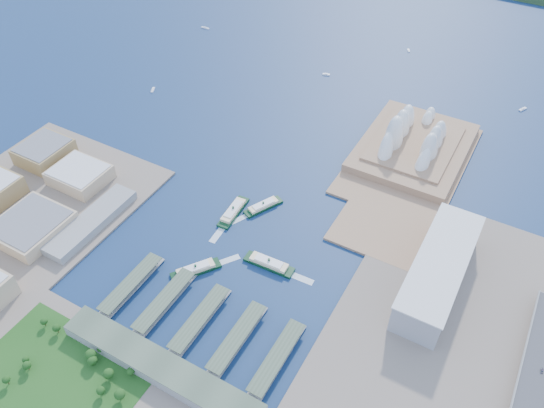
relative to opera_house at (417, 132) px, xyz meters
The scene contains 18 objects.
ground 300.75m from the opera_house, 110.56° to the right, with size 3000.00×3000.00×0.00m, color #10224A.
peninsula 36.56m from the opera_house, 82.87° to the right, with size 135.00×220.00×3.00m, color #997454.
opera_house is the anchor object (origin of this frame).
toaster_building 219.62m from the opera_house, 65.77° to the right, with size 45.00×155.00×35.00m, color gray.
west_buildings 498.76m from the opera_house, 135.41° to the right, with size 200.00×280.00×27.00m, color #997E4C, non-canonical shape.
ferry_wharves 367.50m from the opera_house, 104.38° to the right, with size 184.00×90.00×9.30m, color #455440, non-canonical shape.
terminal_building 425.27m from the opera_house, 102.24° to the right, with size 200.00×28.00×12.00m, color gray.
park 498.56m from the opera_house, 109.34° to the right, with size 150.00×110.00×16.00m, color #194714, non-canonical shape.
ferry_a 258.74m from the opera_house, 123.87° to the right, with size 13.94×54.75×10.35m, color #0C3319, non-canonical shape.
ferry_b 224.10m from the opera_house, 122.02° to the right, with size 12.37×48.61×9.19m, color #0C3319, non-canonical shape.
ferry_c 333.73m from the opera_house, 113.18° to the right, with size 13.44×52.81×9.99m, color #0C3319, non-canonical shape.
ferry_d 271.71m from the opera_house, 104.72° to the right, with size 13.99×54.98×10.40m, color #0C3319, non-canonical shape.
boat_a 399.00m from the opera_house, behind, with size 3.46×13.82×2.67m, color white, non-canonical shape.
boat_b 223.88m from the opera_house, 146.00° to the left, with size 3.90×11.14×3.01m, color white, non-canonical shape.
boat_c 207.43m from the opera_house, 58.50° to the left, with size 3.90×13.36×3.01m, color white, non-canonical shape.
boat_d 477.08m from the opera_house, 159.56° to the left, with size 3.45×15.76×2.66m, color white, non-canonical shape.
boat_e 284.14m from the opera_house, 109.91° to the left, with size 3.20×10.07×2.47m, color white, non-canonical shape.
car_c 327.27m from the opera_house, 52.50° to the right, with size 1.98×4.88×1.42m, color slate.
Camera 1 is at (216.11, -293.05, 430.64)m, focal length 35.00 mm.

